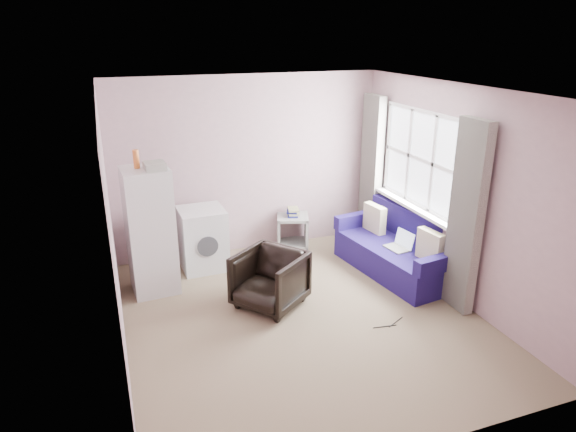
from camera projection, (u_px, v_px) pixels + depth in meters
name	position (u px, v px, depth m)	size (l,w,h in m)	color
room	(305.00, 212.00, 5.37)	(3.84, 4.24, 2.54)	#7C6951
armchair	(270.00, 277.00, 5.91)	(0.71, 0.66, 0.73)	black
fridge	(150.00, 230.00, 6.13)	(0.58, 0.57, 1.77)	silver
washing_machine	(203.00, 237.00, 6.85)	(0.60, 0.61, 0.83)	silver
side_table	(293.00, 229.00, 7.55)	(0.57, 0.57, 0.61)	gray
sofa	(400.00, 251.00, 6.79)	(1.06, 1.89, 0.80)	navy
window_dressing	(412.00, 190.00, 6.59)	(0.17, 2.62, 2.18)	white
floor_cables	(390.00, 324.00, 5.63)	(0.42, 0.14, 0.01)	black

